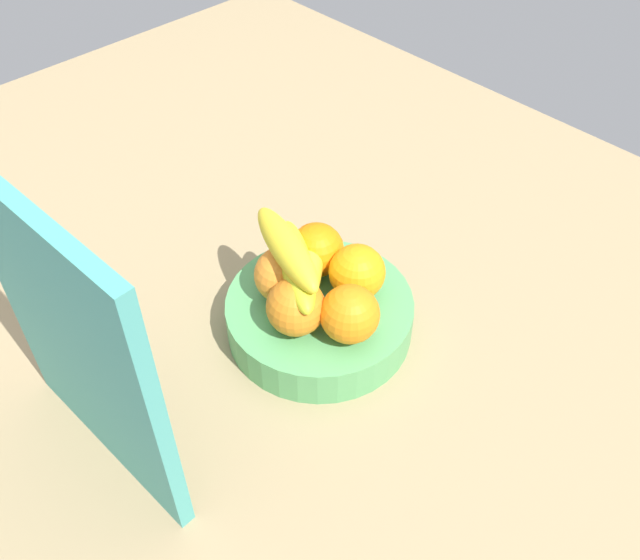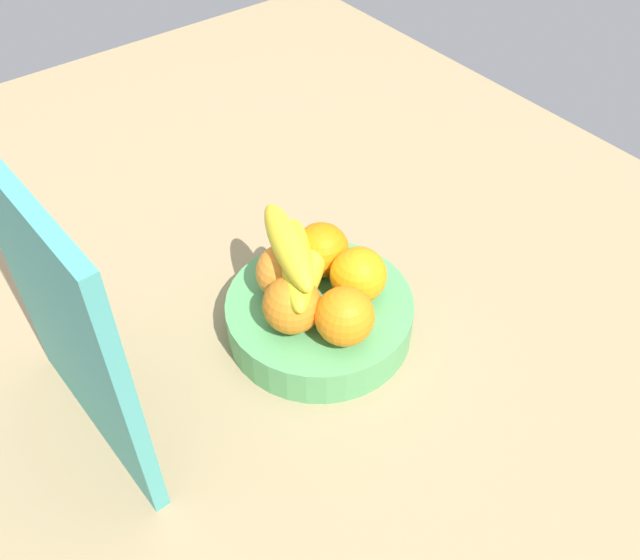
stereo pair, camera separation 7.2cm
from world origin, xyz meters
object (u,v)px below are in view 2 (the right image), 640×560
(fruit_bowl, at_px, (320,315))
(orange_back_left, at_px, (292,305))
(banana_bunch, at_px, (298,265))
(orange_front_left, at_px, (358,275))
(orange_center, at_px, (284,272))
(orange_back_right, at_px, (345,316))
(orange_front_right, at_px, (322,250))
(cutting_board, at_px, (68,328))

(fruit_bowl, distance_m, orange_back_left, 0.08)
(banana_bunch, bearing_deg, orange_front_left, -128.90)
(orange_back_left, bearing_deg, orange_center, -25.86)
(orange_back_left, xyz_separation_m, orange_back_right, (-0.06, -0.04, 0.00))
(orange_back_left, distance_m, banana_bunch, 0.06)
(orange_front_right, bearing_deg, cutting_board, 91.99)
(orange_back_right, relative_size, banana_bunch, 0.42)
(orange_back_right, bearing_deg, fruit_bowl, -11.17)
(orange_back_right, xyz_separation_m, banana_bunch, (0.09, 0.00, 0.02))
(banana_bunch, bearing_deg, orange_back_right, -179.59)
(orange_front_right, xyz_separation_m, cutting_board, (-0.01, 0.34, 0.09))
(fruit_bowl, bearing_deg, orange_front_left, -114.43)
(orange_center, bearing_deg, orange_front_right, -86.11)
(orange_back_right, distance_m, banana_bunch, 0.10)
(orange_center, xyz_separation_m, orange_back_left, (-0.05, 0.03, 0.00))
(orange_back_left, height_order, cutting_board, cutting_board)
(orange_front_right, xyz_separation_m, orange_back_right, (-0.11, 0.05, 0.00))
(fruit_bowl, bearing_deg, orange_back_right, 168.83)
(orange_front_right, height_order, orange_back_left, same)
(orange_center, height_order, orange_back_left, same)
(orange_back_right, height_order, banana_bunch, banana_bunch)
(fruit_bowl, height_order, orange_front_right, orange_front_right)
(fruit_bowl, height_order, orange_back_right, orange_back_right)
(orange_back_right, bearing_deg, orange_front_right, -24.43)
(orange_front_right, bearing_deg, orange_front_left, -172.98)
(fruit_bowl, xyz_separation_m, banana_bunch, (0.03, 0.01, 0.08))
(orange_front_left, height_order, orange_back_left, same)
(orange_center, relative_size, orange_back_left, 1.00)
(orange_front_left, distance_m, orange_center, 0.10)
(orange_front_left, bearing_deg, orange_back_right, 127.24)
(orange_front_right, relative_size, banana_bunch, 0.42)
(orange_front_left, bearing_deg, orange_back_left, 84.45)
(orange_back_right, bearing_deg, orange_center, 7.15)
(cutting_board, bearing_deg, orange_front_right, -90.27)
(orange_back_left, bearing_deg, banana_bunch, -44.90)
(fruit_bowl, xyz_separation_m, orange_front_left, (-0.02, -0.05, 0.06))
(orange_back_right, distance_m, cutting_board, 0.32)
(orange_front_left, xyz_separation_m, orange_back_right, (-0.05, 0.06, 0.00))
(orange_center, xyz_separation_m, banana_bunch, (-0.01, -0.01, 0.02))
(orange_front_right, relative_size, orange_back_right, 1.00)
(fruit_bowl, relative_size, orange_center, 3.34)
(orange_center, bearing_deg, orange_front_left, -130.79)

